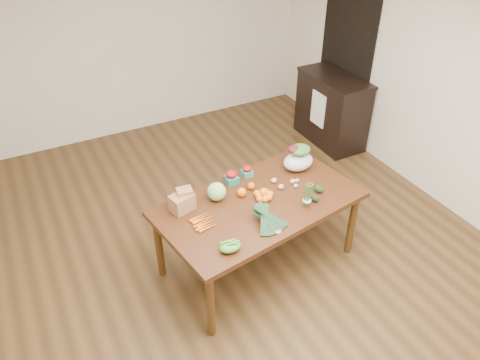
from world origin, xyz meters
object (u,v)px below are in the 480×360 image
salad_bag (298,159)px  dining_table (258,233)px  mandarin_cluster (263,194)px  kale_bunch (271,219)px  paper_bag (182,201)px  cabinet (332,109)px  cabbage (217,192)px  asparagus_bundle (307,195)px

salad_bag → dining_table: bearing=-154.6°
dining_table → mandarin_cluster: size_ratio=10.06×
kale_bunch → salad_bag: 0.93m
kale_bunch → salad_bag: salad_bag is taller
dining_table → salad_bag: (0.60, 0.28, 0.49)m
paper_bag → mandarin_cluster: size_ratio=1.47×
cabinet → paper_bag: (-2.70, -1.41, 0.37)m
paper_bag → cabbage: (0.33, -0.00, -0.01)m
kale_bunch → dining_table: bearing=66.4°
mandarin_cluster → kale_bunch: (-0.14, -0.37, 0.03)m
cabinet → mandarin_cluster: (-2.00, -1.59, 0.33)m
cabbage → mandarin_cluster: 0.42m
mandarin_cluster → kale_bunch: kale_bunch is taller
mandarin_cluster → asparagus_bundle: asparagus_bundle is taller
cabbage → mandarin_cluster: cabbage is taller
dining_table → cabinet: (2.05, 1.62, 0.10)m
cabinet → paper_bag: 3.07m
dining_table → kale_bunch: kale_bunch is taller
kale_bunch → asparagus_bundle: size_ratio=1.60×
asparagus_bundle → mandarin_cluster: bearing=126.1°
dining_table → paper_bag: 0.83m
dining_table → cabbage: size_ratio=10.75×
dining_table → kale_bunch: (-0.09, -0.34, 0.45)m
cabinet → cabbage: cabinet is taller
kale_bunch → cabinet: bearing=33.4°
mandarin_cluster → salad_bag: (0.54, 0.25, 0.07)m
dining_table → paper_bag: paper_bag is taller
dining_table → kale_bunch: bearing=-113.6°
mandarin_cluster → salad_bag: salad_bag is taller
cabinet → kale_bunch: bearing=-137.5°
mandarin_cluster → asparagus_bundle: size_ratio=0.72×
asparagus_bundle → paper_bag: bearing=145.8°
cabinet → kale_bunch: (-2.14, -1.96, 0.36)m
paper_bag → cabbage: size_ratio=1.58×
paper_bag → asparagus_bundle: (0.98, -0.46, 0.03)m
cabbage → dining_table: bearing=-32.9°
dining_table → cabbage: bearing=138.0°
cabbage → cabinet: bearing=30.8°
mandarin_cluster → kale_bunch: size_ratio=0.45×
mandarin_cluster → salad_bag: bearing=25.1°
cabinet → paper_bag: bearing=-152.4°
cabinet → kale_bunch: size_ratio=2.55×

